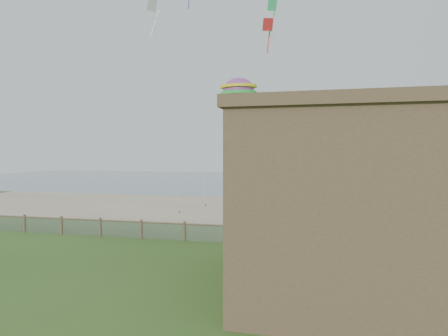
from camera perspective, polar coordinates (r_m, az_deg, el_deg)
The scene contains 11 objects.
ground at distance 20.64m, azimuth -11.35°, elevation -13.66°, with size 160.00×160.00×0.00m, color #32501B.
sand_beach at distance 41.25m, azimuth 1.79°, elevation -5.74°, with size 72.00×20.00×0.02m, color tan.
ocean at distance 84.60m, azimuth 7.98°, elevation -1.78°, with size 160.00×68.00×0.02m, color slate.
chainlink_fence at distance 25.93m, azimuth -5.66°, elevation -9.15°, with size 36.20×0.20×1.25m, color brown, non-canonical shape.
motel at distance 17.70m, azimuth 28.59°, elevation -4.92°, with size 15.00×10.00×7.00m, color brown.
motel_deck at distance 24.02m, azimuth 24.73°, elevation -10.95°, with size 15.00×2.00×0.50m, color brown.
picnic_table at distance 19.41m, azimuth 10.02°, elevation -13.36°, with size 2.02×1.52×0.85m, color brown, non-canonical shape.
octopus_kite at distance 32.87m, azimuth 2.08°, elevation 8.34°, with size 3.01×2.13×6.20m, color #FF4228, non-canonical shape.
kite_white at distance 35.89m, azimuth -10.25°, elevation 20.67°, with size 1.02×0.70×2.74m, color white, non-canonical shape.
kite_red at distance 35.87m, azimuth 6.28°, elevation 18.70°, with size 1.05×0.70×2.37m, color red, non-canonical shape.
kite_green at distance 43.62m, azimuth 6.91°, elevation 20.92°, with size 1.12×0.70×3.08m, color #34C36D, non-canonical shape.
Camera 1 is at (8.47, -17.99, 5.56)m, focal length 32.00 mm.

